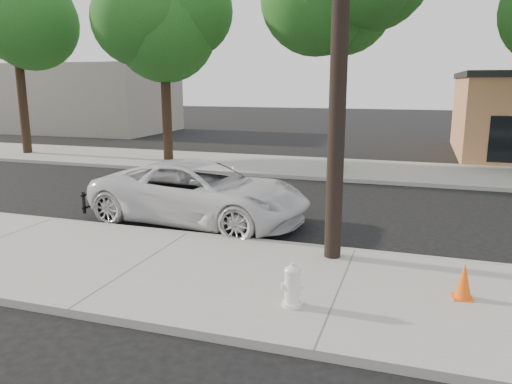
% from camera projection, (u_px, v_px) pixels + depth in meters
% --- Properties ---
extents(ground, '(120.00, 120.00, 0.00)m').
position_uv_depth(ground, '(221.00, 217.00, 14.04)').
color(ground, black).
rests_on(ground, ground).
extents(near_sidewalk, '(90.00, 4.40, 0.15)m').
position_uv_depth(near_sidewalk, '(141.00, 266.00, 10.04)').
color(near_sidewalk, gray).
rests_on(near_sidewalk, ground).
extents(far_sidewalk, '(90.00, 5.00, 0.15)m').
position_uv_depth(far_sidewalk, '(294.00, 166.00, 21.91)').
color(far_sidewalk, gray).
rests_on(far_sidewalk, ground).
extents(curb_near, '(90.00, 0.12, 0.16)m').
position_uv_depth(curb_near, '(188.00, 235.00, 12.08)').
color(curb_near, '#9E9B93').
rests_on(curb_near, ground).
extents(building_far, '(14.00, 8.00, 5.00)m').
position_uv_depth(building_far, '(77.00, 98.00, 38.16)').
color(building_far, gray).
rests_on(building_far, ground).
extents(utility_pole, '(1.40, 0.34, 9.00)m').
position_uv_depth(utility_pole, '(340.00, 28.00, 9.42)').
color(utility_pole, black).
rests_on(utility_pole, near_sidewalk).
extents(tree_a, '(4.65, 4.50, 9.00)m').
position_uv_depth(tree_a, '(16.00, 22.00, 24.12)').
color(tree_a, black).
rests_on(tree_a, far_sidewalk).
extents(tree_b, '(4.34, 4.20, 8.45)m').
position_uv_depth(tree_b, '(166.00, 25.00, 21.96)').
color(tree_b, black).
rests_on(tree_b, far_sidewalk).
extents(police_cruiser, '(6.15, 3.29, 1.64)m').
position_uv_depth(police_cruiser, '(200.00, 192.00, 13.35)').
color(police_cruiser, silver).
rests_on(police_cruiser, ground).
extents(fire_hydrant, '(0.37, 0.33, 0.69)m').
position_uv_depth(fire_hydrant, '(292.00, 286.00, 8.04)').
color(fire_hydrant, white).
rests_on(fire_hydrant, near_sidewalk).
extents(traffic_cone, '(0.36, 0.36, 0.63)m').
position_uv_depth(traffic_cone, '(464.00, 281.00, 8.33)').
color(traffic_cone, '#FF590D').
rests_on(traffic_cone, near_sidewalk).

